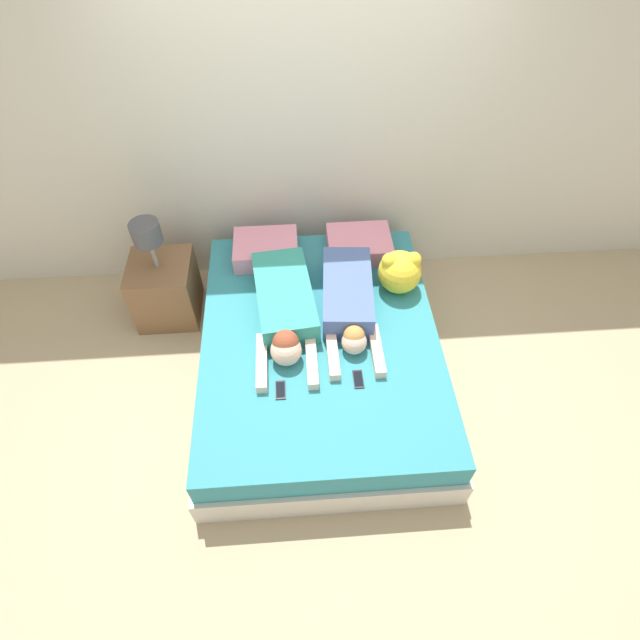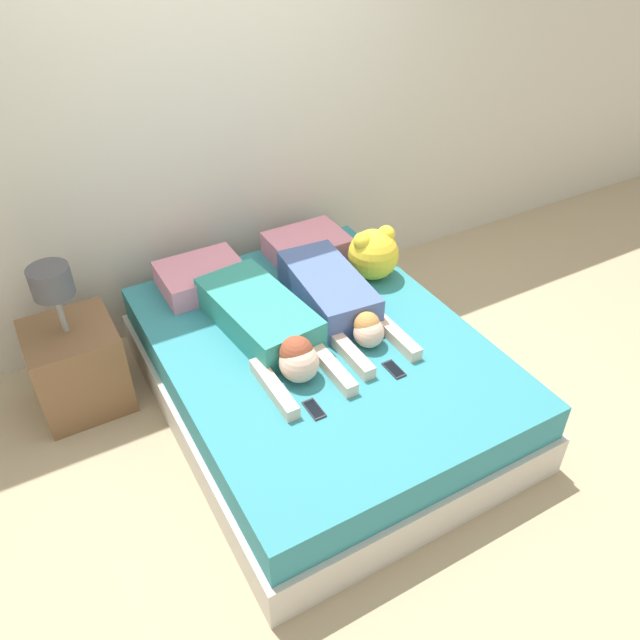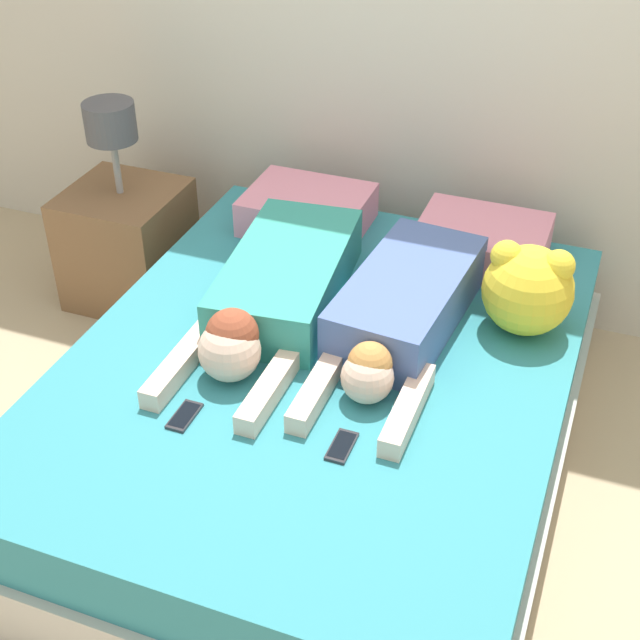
{
  "view_description": "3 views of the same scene",
  "coord_description": "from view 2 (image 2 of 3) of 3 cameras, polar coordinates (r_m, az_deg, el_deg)",
  "views": [
    {
      "loc": [
        -0.15,
        -2.16,
        3.2
      ],
      "look_at": [
        0.0,
        0.0,
        0.63
      ],
      "focal_mm": 28.0,
      "sensor_mm": 36.0,
      "label": 1
    },
    {
      "loc": [
        -1.31,
        -2.32,
        2.67
      ],
      "look_at": [
        0.0,
        0.0,
        0.63
      ],
      "focal_mm": 35.0,
      "sensor_mm": 36.0,
      "label": 2
    },
    {
      "loc": [
        0.85,
        -2.24,
        2.33
      ],
      "look_at": [
        0.0,
        0.0,
        0.63
      ],
      "focal_mm": 50.0,
      "sensor_mm": 36.0,
      "label": 3
    }
  ],
  "objects": [
    {
      "name": "person_right",
      "position": [
        3.62,
        1.39,
        2.11
      ],
      "size": [
        0.41,
        1.07,
        0.2
      ],
      "color": "#4C66A5",
      "rests_on": "bed"
    },
    {
      "name": "nightstand",
      "position": [
        3.85,
        -21.37,
        -3.62
      ],
      "size": [
        0.49,
        0.49,
        0.94
      ],
      "color": "brown",
      "rests_on": "ground_plane"
    },
    {
      "name": "bed",
      "position": [
        3.61,
        -0.0,
        -4.94
      ],
      "size": [
        1.7,
        2.16,
        0.48
      ],
      "color": "beige",
      "rests_on": "ground_plane"
    },
    {
      "name": "pillow_head_left",
      "position": [
        3.9,
        -10.76,
        3.9
      ],
      "size": [
        0.5,
        0.4,
        0.15
      ],
      "color": "pink",
      "rests_on": "bed"
    },
    {
      "name": "cell_phone_left",
      "position": [
        3.06,
        -0.55,
        -8.16
      ],
      "size": [
        0.06,
        0.14,
        0.01
      ],
      "color": "#2D2D33",
      "rests_on": "bed"
    },
    {
      "name": "person_left",
      "position": [
        3.42,
        -4.83,
        -0.41
      ],
      "size": [
        0.47,
        1.16,
        0.24
      ],
      "color": "teal",
      "rests_on": "bed"
    },
    {
      "name": "pillow_head_right",
      "position": [
        4.14,
        -1.16,
        6.75
      ],
      "size": [
        0.5,
        0.4,
        0.15
      ],
      "color": "pink",
      "rests_on": "bed"
    },
    {
      "name": "plush_toy",
      "position": [
        3.9,
        4.9,
        6.1
      ],
      "size": [
        0.32,
        0.32,
        0.33
      ],
      "color": "yellow",
      "rests_on": "bed"
    },
    {
      "name": "wall_back",
      "position": [
        4.02,
        -9.07,
        17.15
      ],
      "size": [
        12.0,
        0.06,
        2.6
      ],
      "color": "beige",
      "rests_on": "ground_plane"
    },
    {
      "name": "cell_phone_right",
      "position": [
        3.29,
        6.77,
        -4.5
      ],
      "size": [
        0.06,
        0.14,
        0.01
      ],
      "color": "#2D2D33",
      "rests_on": "bed"
    },
    {
      "name": "ground_plane",
      "position": [
        3.77,
        -0.0,
        -7.57
      ],
      "size": [
        12.0,
        12.0,
        0.0
      ],
      "primitive_type": "plane",
      "color": "tan"
    }
  ]
}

